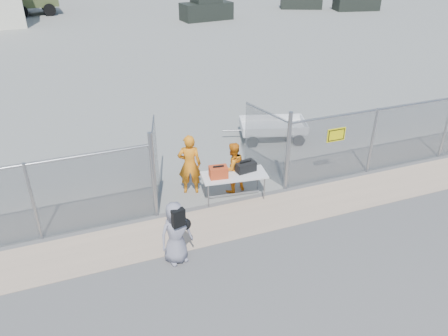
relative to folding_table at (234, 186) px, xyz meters
name	(u,v)px	position (x,y,z in m)	size (l,w,h in m)	color
ground	(252,241)	(-0.34, -2.08, -0.40)	(160.00, 160.00, 0.00)	#474545
tarmac_inside	(89,5)	(-0.34, 39.92, -0.39)	(160.00, 80.00, 0.01)	gray
dirt_strip	(237,219)	(-0.34, -1.08, -0.39)	(44.00, 1.60, 0.01)	tan
chain_link_fence	(224,168)	(-0.34, -0.08, 0.70)	(40.00, 0.20, 2.20)	gray
folding_table	(234,186)	(0.00, 0.00, 0.00)	(1.86, 0.78, 0.79)	silver
orange_bag	(218,172)	(-0.48, 0.01, 0.56)	(0.51, 0.34, 0.32)	#CC421C
black_duffel	(245,167)	(0.38, 0.07, 0.54)	(0.58, 0.34, 0.28)	black
security_worker_left	(190,165)	(-1.11, 0.75, 0.54)	(0.69, 0.45, 1.88)	orange
security_worker_right	(233,168)	(0.10, 0.37, 0.40)	(0.77, 0.60, 1.59)	orange
visitor	(176,233)	(-2.30, -2.09, 0.41)	(0.79, 0.51, 1.61)	gray
utility_trailer	(273,129)	(2.90, 3.33, -0.02)	(3.12, 1.61, 0.76)	silver
parked_vehicle_near	(206,8)	(8.41, 27.44, 0.59)	(4.34, 1.96, 1.96)	black
parked_vehicle_far	(357,0)	(23.66, 27.21, 0.55)	(4.17, 1.88, 1.88)	black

